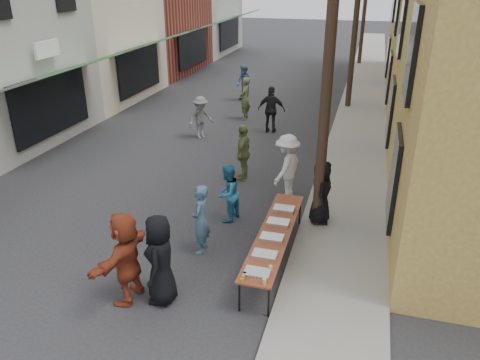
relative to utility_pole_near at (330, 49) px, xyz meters
The scene contains 26 objects.
ground 6.91m from the utility_pole_near, 145.10° to the right, with size 120.00×120.00×0.00m, color #28282B.
sidewalk 12.82m from the utility_pole_near, 86.66° to the left, with size 2.20×60.00×0.10m, color gray.
storefront_row 18.65m from the utility_pole_near, 140.09° to the left, with size 8.00×37.00×9.00m.
utility_pole_near is the anchor object (origin of this frame).
utility_pole_mid 12.00m from the utility_pole_near, 90.00° to the left, with size 0.26×0.26×9.00m, color #2D2116.
serving_table 4.29m from the utility_pole_near, 111.45° to the right, with size 0.70×4.00×0.75m.
catering_tray_sausage 5.17m from the utility_pole_near, 101.80° to the right, with size 0.50×0.33×0.08m, color maroon.
catering_tray_foil_b 4.75m from the utility_pole_near, 104.37° to the right, with size 0.50×0.33×0.08m, color #B2B2B7.
catering_tray_buns 4.36m from the utility_pole_near, 108.71° to the right, with size 0.50×0.33×0.08m, color tan.
catering_tray_foil_d 4.06m from the utility_pole_near, 116.54° to the right, with size 0.50×0.33×0.08m, color #B2B2B7.
catering_tray_buns_end 3.86m from the utility_pole_near, 133.58° to the right, with size 0.50×0.33×0.08m, color tan.
condiment_jar_a 5.41m from the utility_pole_near, 104.04° to the right, with size 0.07×0.07×0.08m, color #A57F26.
condiment_jar_b 5.34m from the utility_pole_near, 104.40° to the right, with size 0.07×0.07×0.08m, color #A57F26.
condiment_jar_c 5.27m from the utility_pole_near, 104.78° to the right, with size 0.07×0.07×0.08m, color #A57F26.
cup_stack 5.30m from the utility_pole_near, 98.08° to the right, with size 0.08×0.08×0.12m, color tan.
guest_front_a 5.83m from the utility_pole_near, 124.45° to the right, with size 0.92×0.60×1.89m, color black.
guest_front_b 4.81m from the utility_pole_near, 142.22° to the right, with size 0.62×0.41×1.70m, color #426580.
guest_front_c 4.39m from the utility_pole_near, behind, with size 0.77×0.60×1.58m, color teal.
guest_front_d 3.95m from the utility_pole_near, 127.20° to the left, with size 1.26×0.72×1.94m, color silver.
guest_front_e 5.05m from the utility_pole_near, 137.72° to the left, with size 1.06×0.44×1.82m, color olive.
guest_queue_back 6.23m from the utility_pole_near, 129.65° to the right, with size 1.80×0.57×1.94m, color #983B21.
server 3.55m from the utility_pole_near, 64.26° to the left, with size 0.83×0.54×1.69m, color black.
passerby_left 8.69m from the utility_pole_near, 132.30° to the left, with size 1.09×0.62×1.68m, color slate.
passerby_mid 8.59m from the utility_pole_near, 110.96° to the left, with size 1.11×0.46×1.90m, color black.
passerby_right 10.41m from the utility_pole_near, 116.17° to the left, with size 0.69×0.45×1.88m, color #4F6037.
passerby_far 13.45m from the utility_pole_near, 113.63° to the left, with size 0.89×0.69×1.82m, color #4E6C97.
Camera 1 is at (5.26, -7.79, 6.09)m, focal length 35.00 mm.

